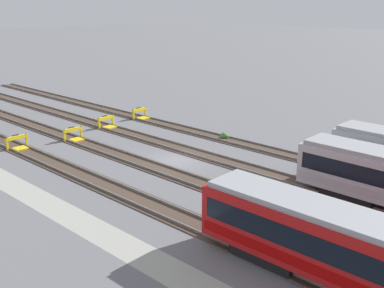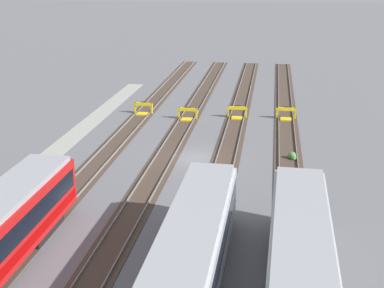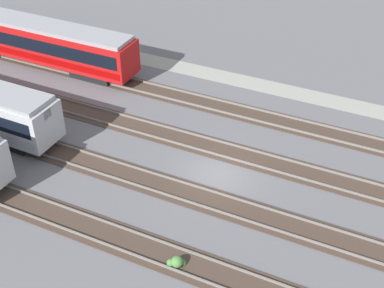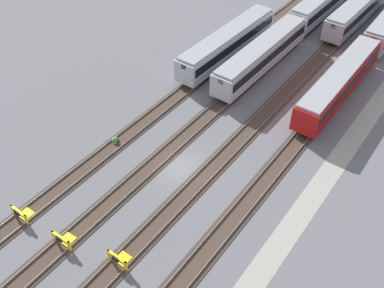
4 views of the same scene
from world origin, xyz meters
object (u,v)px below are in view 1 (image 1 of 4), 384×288
Objects in this scene: subway_car_front_row_leftmost at (383,262)px; bumper_stop_near_inner_track at (74,135)px; bumper_stop_far_inner_track at (141,114)px; bumper_stop_middle_track at (108,123)px; weed_clump at (224,136)px; bumper_stop_nearest_track at (18,143)px.

bumper_stop_near_inner_track is at bearing 170.87° from subway_car_front_row_leftmost.
bumper_stop_far_inner_track is (-32.26, 14.73, -1.53)m from subway_car_front_row_leftmost.
bumper_stop_middle_track is 2.18× the size of weed_clump.
subway_car_front_row_leftmost is at bearing -9.13° from bumper_stop_near_inner_track.
bumper_stop_middle_track is 1.00× the size of bumper_stop_far_inner_track.
bumper_stop_far_inner_track is (-0.16, 14.71, 0.00)m from bumper_stop_nearest_track.
bumper_stop_far_inner_track is at bearing 99.22° from bumper_stop_near_inner_track.
subway_car_front_row_leftmost reaches higher than weed_clump.
bumper_stop_nearest_track is 2.18× the size of weed_clump.
weed_clump is (11.75, 0.31, -0.27)m from bumper_stop_far_inner_track.
bumper_stop_nearest_track is at bearing -127.66° from weed_clump.
bumper_stop_far_inner_track reaches higher than weed_clump.
subway_car_front_row_leftmost is 19.58× the size of weed_clump.
subway_car_front_row_leftmost is at bearing -0.05° from bumper_stop_nearest_track.
bumper_stop_near_inner_track and bumper_stop_middle_track have the same top height.
bumper_stop_nearest_track and bumper_stop_middle_track have the same top height.
bumper_stop_nearest_track is 14.71m from bumper_stop_far_inner_track.
bumper_stop_middle_track is at bearing -86.67° from bumper_stop_far_inner_track.
bumper_stop_middle_track and bumper_stop_far_inner_track have the same top height.
bumper_stop_near_inner_track is 1.00× the size of bumper_stop_middle_track.
subway_car_front_row_leftmost reaches higher than bumper_stop_nearest_track.
bumper_stop_far_inner_track is at bearing 93.33° from bumper_stop_middle_track.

